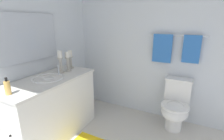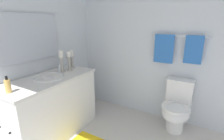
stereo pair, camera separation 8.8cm
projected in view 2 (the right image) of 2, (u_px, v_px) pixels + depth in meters
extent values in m
cube|color=silver|center=(162.00, 44.00, 2.52)|extent=(2.93, 0.04, 2.45)
cube|color=silver|center=(25.00, 48.00, 2.14)|extent=(0.04, 2.58, 2.45)
cube|color=white|center=(52.00, 108.00, 2.27)|extent=(0.55, 1.24, 0.82)
cube|color=silver|center=(49.00, 79.00, 2.15)|extent=(0.58, 1.27, 0.03)
sphere|color=black|center=(10.00, 133.00, 1.68)|extent=(0.02, 0.02, 0.02)
ellipsoid|color=white|center=(49.00, 81.00, 2.16)|extent=(0.38, 0.30, 0.11)
torus|color=white|center=(49.00, 77.00, 2.14)|extent=(0.40, 0.40, 0.02)
cylinder|color=silver|center=(60.00, 69.00, 2.28)|extent=(0.02, 0.02, 0.14)
cube|color=silver|center=(30.00, 37.00, 2.14)|extent=(0.02, 0.89, 0.61)
cylinder|color=#B7B2A5|center=(72.00, 67.00, 2.61)|extent=(0.09, 0.09, 0.01)
cylinder|color=#B7B2A5|center=(72.00, 62.00, 2.59)|extent=(0.04, 0.04, 0.17)
cylinder|color=#B7B2A5|center=(72.00, 57.00, 2.56)|extent=(0.08, 0.08, 0.01)
cylinder|color=white|center=(71.00, 53.00, 2.54)|extent=(0.06, 0.06, 0.10)
cylinder|color=#B7B2A5|center=(70.00, 70.00, 2.46)|extent=(0.09, 0.09, 0.01)
cylinder|color=#B7B2A5|center=(69.00, 64.00, 2.44)|extent=(0.04, 0.04, 0.19)
cylinder|color=#B7B2A5|center=(69.00, 57.00, 2.41)|extent=(0.08, 0.08, 0.01)
cylinder|color=white|center=(69.00, 54.00, 2.39)|extent=(0.06, 0.06, 0.08)
cylinder|color=#B7B2A5|center=(63.00, 71.00, 2.39)|extent=(0.09, 0.09, 0.01)
cylinder|color=#B7B2A5|center=(62.00, 65.00, 2.36)|extent=(0.04, 0.04, 0.20)
cylinder|color=#B7B2A5|center=(61.00, 58.00, 2.33)|extent=(0.08, 0.08, 0.01)
cylinder|color=white|center=(61.00, 54.00, 2.31)|extent=(0.06, 0.06, 0.10)
cylinder|color=#E5B259|center=(8.00, 86.00, 1.66)|extent=(0.06, 0.06, 0.14)
cylinder|color=black|center=(6.00, 78.00, 1.63)|extent=(0.02, 0.02, 0.04)
cylinder|color=white|center=(174.00, 125.00, 2.43)|extent=(0.24, 0.24, 0.18)
ellipsoid|color=white|center=(175.00, 112.00, 2.32)|extent=(0.38, 0.46, 0.24)
cylinder|color=white|center=(176.00, 107.00, 2.30)|extent=(0.39, 0.39, 0.03)
cube|color=white|center=(180.00, 91.00, 2.44)|extent=(0.36, 0.17, 0.32)
cube|color=white|center=(181.00, 80.00, 2.39)|extent=(0.38, 0.19, 0.03)
cylinder|color=silver|center=(180.00, 36.00, 2.32)|extent=(0.80, 0.02, 0.02)
cube|color=blue|center=(164.00, 49.00, 2.45)|extent=(0.28, 0.03, 0.43)
cube|color=blue|center=(194.00, 50.00, 2.26)|extent=(0.23, 0.03, 0.39)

